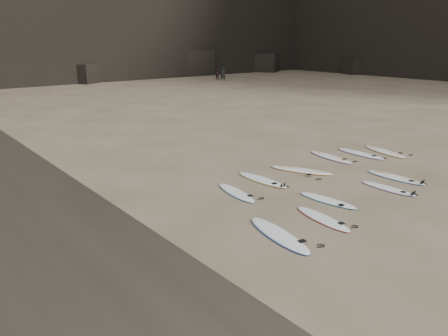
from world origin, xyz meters
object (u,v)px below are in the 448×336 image
at_px(surfboard_3, 388,188).
at_px(surfboard_6, 262,180).
at_px(surfboard_1, 323,218).
at_px(surfboard_5, 236,192).
at_px(surfboard_10, 385,151).
at_px(person_b, 218,73).
at_px(person_a, 223,74).
at_px(surfboard_0, 279,234).
at_px(surfboard_4, 395,177).
at_px(surfboard_9, 360,153).
at_px(surfboard_8, 331,157).
at_px(surfboard_7, 301,170).
at_px(surfboard_2, 328,200).

xyz_separation_m(surfboard_3, surfboard_6, (-3.00, 3.72, 0.01)).
xyz_separation_m(surfboard_1, surfboard_5, (-0.57, 3.54, 0.00)).
distance_m(surfboard_10, person_b, 39.59).
height_order(surfboard_1, person_a, person_a).
height_order(surfboard_0, person_b, person_b).
distance_m(surfboard_0, surfboard_4, 7.59).
xyz_separation_m(surfboard_0, surfboard_9, (9.66, 3.92, -0.00)).
distance_m(surfboard_5, person_b, 44.54).
bearing_deg(person_a, surfboard_9, -80.24).
bearing_deg(surfboard_9, surfboard_8, 165.69).
distance_m(surfboard_7, surfboard_10, 5.66).
relative_size(surfboard_6, surfboard_10, 0.97).
relative_size(surfboard_5, surfboard_7, 0.86).
distance_m(surfboard_7, person_b, 41.97).
distance_m(surfboard_2, surfboard_3, 2.85).
xyz_separation_m(surfboard_6, surfboard_8, (4.90, 0.44, 0.00)).
xyz_separation_m(surfboard_6, surfboard_10, (7.84, -0.58, 0.00)).
xyz_separation_m(surfboard_0, surfboard_7, (5.31, 3.86, -0.00)).
bearing_deg(surfboard_6, person_a, 51.98).
xyz_separation_m(surfboard_2, surfboard_5, (-1.99, 2.61, 0.00)).
bearing_deg(surfboard_9, surfboard_6, -177.84).
bearing_deg(surfboard_6, surfboard_5, -166.21).
xyz_separation_m(surfboard_5, surfboard_7, (3.96, 0.36, 0.01)).
xyz_separation_m(surfboard_6, person_a, (24.31, 32.91, 0.84)).
distance_m(surfboard_0, surfboard_6, 5.05).
relative_size(surfboard_5, surfboard_6, 0.90).
distance_m(surfboard_4, surfboard_8, 3.65).
distance_m(surfboard_6, person_a, 40.92).
relative_size(surfboard_3, person_a, 1.26).
distance_m(surfboard_2, surfboard_5, 3.28).
relative_size(surfboard_2, surfboard_6, 0.88).
xyz_separation_m(surfboard_2, person_a, (24.09, 36.00, 0.85)).
height_order(surfboard_6, person_b, person_b).
distance_m(surfboard_7, surfboard_8, 2.77).
relative_size(surfboard_10, person_a, 1.51).
bearing_deg(surfboard_8, surfboard_6, -167.18).
height_order(surfboard_10, person_a, person_a).
distance_m(surfboard_4, surfboard_10, 4.28).
distance_m(surfboard_1, surfboard_10, 9.66).
bearing_deg(person_a, surfboard_6, -88.39).
xyz_separation_m(surfboard_0, surfboard_1, (1.92, -0.04, -0.01)).
bearing_deg(person_a, surfboard_5, -89.92).
xyz_separation_m(surfboard_5, person_b, (26.86, 35.52, 0.86)).
xyz_separation_m(surfboard_3, surfboard_8, (1.90, 4.16, 0.01)).
bearing_deg(surfboard_9, surfboard_0, -155.21).
distance_m(surfboard_3, surfboard_4, 1.53).
distance_m(surfboard_0, surfboard_5, 3.75).
xyz_separation_m(surfboard_4, surfboard_7, (-2.24, 3.06, 0.00)).
xyz_separation_m(surfboard_7, surfboard_8, (2.71, 0.56, -0.00)).
xyz_separation_m(surfboard_0, person_b, (28.21, 39.02, 0.85)).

